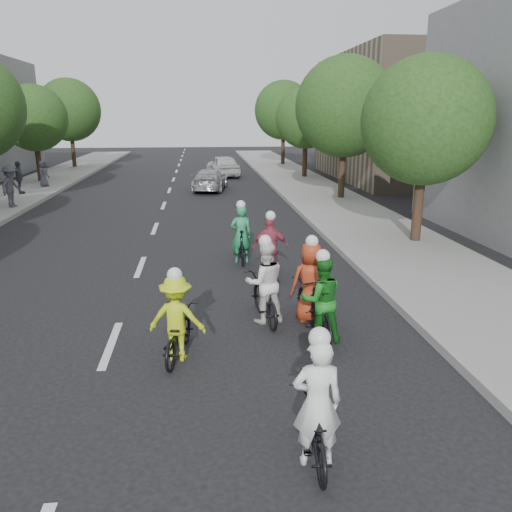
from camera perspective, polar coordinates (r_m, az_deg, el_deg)
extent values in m
plane|color=black|center=(9.87, -16.24, -9.70)|extent=(120.00, 120.00, 0.00)
cube|color=gray|center=(20.21, 11.77, 3.86)|extent=(4.00, 80.00, 0.15)
cube|color=#999993|center=(19.69, 6.36, 3.83)|extent=(0.18, 80.00, 0.18)
cube|color=gray|center=(35.75, 17.69, 14.87)|extent=(10.00, 14.00, 8.00)
cylinder|color=black|center=(34.40, -23.54, 9.51)|extent=(0.32, 0.32, 2.27)
sphere|color=#224316|center=(34.26, -24.07, 14.22)|extent=(4.00, 4.00, 4.00)
cylinder|color=black|center=(43.05, -20.14, 11.01)|extent=(0.32, 0.32, 2.48)
sphere|color=#224316|center=(42.96, -20.57, 15.37)|extent=(4.80, 4.80, 4.80)
cylinder|color=black|center=(17.19, 17.98, 4.96)|extent=(0.32, 0.32, 2.27)
sphere|color=#224316|center=(16.92, 18.82, 14.43)|extent=(4.00, 4.00, 4.00)
cylinder|color=black|center=(25.55, 9.77, 9.07)|extent=(0.32, 0.32, 2.48)
sphere|color=#224316|center=(25.39, 10.13, 16.44)|extent=(4.80, 4.80, 4.80)
cylinder|color=black|center=(34.25, 5.59, 10.71)|extent=(0.32, 0.32, 2.27)
sphere|color=#224316|center=(34.12, 5.72, 15.46)|extent=(4.00, 4.00, 4.00)
cylinder|color=black|center=(43.07, 3.09, 11.93)|extent=(0.32, 0.32, 2.48)
sphere|color=#224316|center=(42.97, 3.16, 16.30)|extent=(4.80, 4.80, 4.80)
imported|color=black|center=(6.58, 6.66, -19.02)|extent=(0.63, 1.56, 0.80)
imported|color=white|center=(6.26, 7.00, -16.33)|extent=(0.63, 0.43, 1.66)
sphere|color=white|center=(5.86, 7.28, -9.28)|extent=(0.26, 0.26, 0.26)
imported|color=black|center=(9.01, -8.94, -8.74)|extent=(0.91, 1.74, 0.87)
imported|color=#C9E419|center=(8.78, -9.06, -7.04)|extent=(1.09, 0.76, 1.53)
sphere|color=white|center=(8.51, -9.29, -2.15)|extent=(0.26, 0.26, 0.26)
imported|color=black|center=(10.57, 6.08, -5.03)|extent=(0.67, 1.58, 0.81)
imported|color=#AC371B|center=(10.33, 6.26, -2.96)|extent=(0.87, 0.61, 1.68)
sphere|color=white|center=(10.09, 6.41, 1.67)|extent=(0.26, 0.26, 0.26)
imported|color=black|center=(9.61, 7.27, -6.41)|extent=(0.52, 1.78, 1.06)
imported|color=#1A761E|center=(9.42, 7.47, -4.98)|extent=(0.81, 0.63, 1.65)
sphere|color=white|center=(9.15, 7.66, -0.03)|extent=(0.26, 0.26, 0.26)
imported|color=black|center=(10.42, 0.94, -4.83)|extent=(0.85, 1.87, 0.95)
imported|color=white|center=(10.20, 1.03, -3.05)|extent=(0.90, 0.74, 1.70)
sphere|color=white|center=(9.96, 1.05, 1.69)|extent=(0.26, 0.26, 0.26)
imported|color=black|center=(13.13, 1.58, -0.34)|extent=(0.53, 1.66, 0.99)
imported|color=#BA4158|center=(12.95, 1.65, 0.94)|extent=(0.98, 0.44, 1.65)
sphere|color=white|center=(12.76, 1.68, 4.61)|extent=(0.26, 0.26, 0.26)
imported|color=black|center=(14.51, -1.74, 1.27)|extent=(0.49, 1.68, 1.00)
imported|color=#2A9A5D|center=(14.34, -1.72, 2.47)|extent=(0.62, 0.41, 1.68)
sphere|color=white|center=(14.16, -1.75, 5.86)|extent=(0.26, 0.26, 0.26)
imported|color=#B2B1B6|center=(28.79, -5.28, 8.68)|extent=(2.29, 4.35, 1.20)
imported|color=silver|center=(35.46, -3.82, 10.27)|extent=(2.48, 4.58, 1.48)
imported|color=#494753|center=(24.98, -26.21, 7.16)|extent=(0.97, 1.34, 1.86)
imported|color=#4A4C56|center=(29.13, -25.45, 8.10)|extent=(0.76, 1.08, 1.70)
imported|color=#4C4D59|center=(31.57, -23.12, 8.66)|extent=(0.65, 0.83, 1.49)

